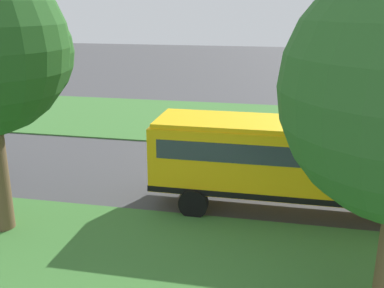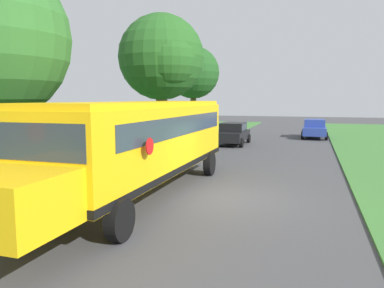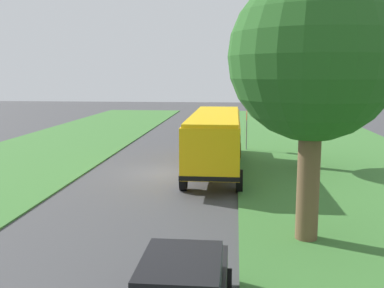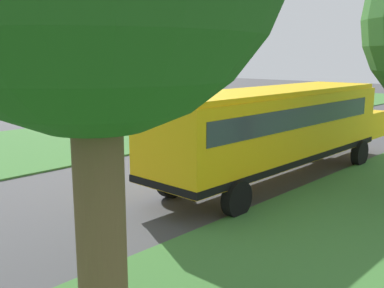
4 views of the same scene
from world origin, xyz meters
name	(u,v)px [view 4 (image 4 of 4)]	position (x,y,z in m)	size (l,w,h in m)	color
ground_plane	(208,168)	(0.00, 0.00, 0.00)	(120.00, 120.00, 0.00)	#424244
grass_far_side	(77,139)	(9.00, 0.00, 0.04)	(10.00, 80.00, 0.07)	#3D7533
school_bus	(279,125)	(-2.80, -0.50, 1.92)	(2.85, 12.42, 3.16)	yellow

